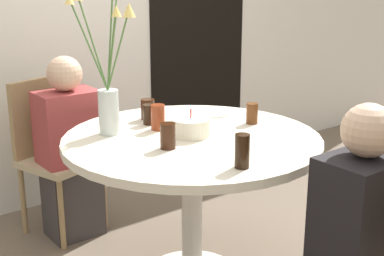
{
  "coord_description": "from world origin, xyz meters",
  "views": [
    {
      "loc": [
        -1.49,
        -1.94,
        1.54
      ],
      "look_at": [
        0.0,
        0.0,
        0.82
      ],
      "focal_mm": 50.0,
      "sensor_mm": 36.0,
      "label": 1
    }
  ],
  "objects_px": {
    "drink_glass_3": "(148,109)",
    "drink_glass_5": "(168,136)",
    "birthday_cake": "(191,127)",
    "drink_glass_2": "(242,151)",
    "drink_glass_4": "(149,114)",
    "flower_vase": "(108,78)",
    "person_guest": "(357,249)",
    "drink_glass_0": "(252,113)",
    "chair_near_front": "(52,146)",
    "side_plate": "(213,113)",
    "person_woman": "(70,154)",
    "drink_glass_1": "(158,117)"
  },
  "relations": [
    {
      "from": "flower_vase",
      "to": "person_guest",
      "type": "distance_m",
      "value": 1.33
    },
    {
      "from": "birthday_cake",
      "to": "drink_glass_5",
      "type": "distance_m",
      "value": 0.22
    },
    {
      "from": "drink_glass_2",
      "to": "drink_glass_5",
      "type": "xyz_separation_m",
      "value": [
        -0.1,
        0.38,
        -0.01
      ]
    },
    {
      "from": "chair_near_front",
      "to": "side_plate",
      "type": "bearing_deg",
      "value": -65.34
    },
    {
      "from": "chair_near_front",
      "to": "birthday_cake",
      "type": "height_order",
      "value": "chair_near_front"
    },
    {
      "from": "flower_vase",
      "to": "person_woman",
      "type": "distance_m",
      "value": 0.78
    },
    {
      "from": "side_plate",
      "to": "drink_glass_0",
      "type": "bearing_deg",
      "value": -82.81
    },
    {
      "from": "drink_glass_3",
      "to": "person_woman",
      "type": "height_order",
      "value": "person_woman"
    },
    {
      "from": "chair_near_front",
      "to": "drink_glass_1",
      "type": "bearing_deg",
      "value": -90.65
    },
    {
      "from": "drink_glass_0",
      "to": "side_plate",
      "type": "bearing_deg",
      "value": 97.19
    },
    {
      "from": "birthday_cake",
      "to": "drink_glass_2",
      "type": "height_order",
      "value": "drink_glass_2"
    },
    {
      "from": "birthday_cake",
      "to": "drink_glass_2",
      "type": "relative_size",
      "value": 1.38
    },
    {
      "from": "drink_glass_3",
      "to": "person_woman",
      "type": "bearing_deg",
      "value": 120.1
    },
    {
      "from": "flower_vase",
      "to": "side_plate",
      "type": "distance_m",
      "value": 0.69
    },
    {
      "from": "side_plate",
      "to": "drink_glass_3",
      "type": "xyz_separation_m",
      "value": [
        -0.34,
        0.13,
        0.05
      ]
    },
    {
      "from": "side_plate",
      "to": "chair_near_front",
      "type": "bearing_deg",
      "value": 131.77
    },
    {
      "from": "chair_near_front",
      "to": "side_plate",
      "type": "height_order",
      "value": "chair_near_front"
    },
    {
      "from": "side_plate",
      "to": "drink_glass_2",
      "type": "relative_size",
      "value": 1.45
    },
    {
      "from": "side_plate",
      "to": "person_guest",
      "type": "bearing_deg",
      "value": -100.46
    },
    {
      "from": "drink_glass_2",
      "to": "person_woman",
      "type": "height_order",
      "value": "person_woman"
    },
    {
      "from": "flower_vase",
      "to": "drink_glass_2",
      "type": "xyz_separation_m",
      "value": [
        0.19,
        -0.74,
        -0.21
      ]
    },
    {
      "from": "drink_glass_1",
      "to": "person_guest",
      "type": "distance_m",
      "value": 1.13
    },
    {
      "from": "drink_glass_4",
      "to": "drink_glass_5",
      "type": "bearing_deg",
      "value": -111.63
    },
    {
      "from": "drink_glass_1",
      "to": "drink_glass_3",
      "type": "bearing_deg",
      "value": 70.11
    },
    {
      "from": "birthday_cake",
      "to": "drink_glass_2",
      "type": "xyz_separation_m",
      "value": [
        -0.1,
        -0.47,
        0.03
      ]
    },
    {
      "from": "person_woman",
      "to": "drink_glass_0",
      "type": "bearing_deg",
      "value": -53.15
    },
    {
      "from": "drink_glass_4",
      "to": "drink_glass_5",
      "type": "xyz_separation_m",
      "value": [
        -0.15,
        -0.38,
        0.01
      ]
    },
    {
      "from": "side_plate",
      "to": "drink_glass_0",
      "type": "relative_size",
      "value": 1.88
    },
    {
      "from": "flower_vase",
      "to": "drink_glass_0",
      "type": "bearing_deg",
      "value": -23.29
    },
    {
      "from": "birthday_cake",
      "to": "drink_glass_5",
      "type": "relative_size",
      "value": 1.66
    },
    {
      "from": "chair_near_front",
      "to": "drink_glass_2",
      "type": "distance_m",
      "value": 1.5
    },
    {
      "from": "birthday_cake",
      "to": "drink_glass_4",
      "type": "bearing_deg",
      "value": 99.22
    },
    {
      "from": "drink_glass_1",
      "to": "person_guest",
      "type": "bearing_deg",
      "value": -78.97
    },
    {
      "from": "drink_glass_2",
      "to": "drink_glass_4",
      "type": "height_order",
      "value": "drink_glass_2"
    },
    {
      "from": "drink_glass_0",
      "to": "drink_glass_3",
      "type": "height_order",
      "value": "drink_glass_3"
    },
    {
      "from": "drink_glass_0",
      "to": "drink_glass_5",
      "type": "xyz_separation_m",
      "value": [
        -0.58,
        -0.07,
        0.0
      ]
    },
    {
      "from": "birthday_cake",
      "to": "side_plate",
      "type": "relative_size",
      "value": 0.95
    },
    {
      "from": "drink_glass_3",
      "to": "birthday_cake",
      "type": "bearing_deg",
      "value": -90.4
    },
    {
      "from": "drink_glass_0",
      "to": "drink_glass_5",
      "type": "distance_m",
      "value": 0.58
    },
    {
      "from": "drink_glass_0",
      "to": "person_woman",
      "type": "distance_m",
      "value": 1.11
    },
    {
      "from": "drink_glass_5",
      "to": "side_plate",
      "type": "bearing_deg",
      "value": 32.36
    },
    {
      "from": "drink_glass_2",
      "to": "drink_glass_0",
      "type": "bearing_deg",
      "value": 42.93
    },
    {
      "from": "drink_glass_4",
      "to": "drink_glass_5",
      "type": "relative_size",
      "value": 0.89
    },
    {
      "from": "drink_glass_0",
      "to": "drink_glass_4",
      "type": "distance_m",
      "value": 0.53
    },
    {
      "from": "side_plate",
      "to": "drink_glass_0",
      "type": "xyz_separation_m",
      "value": [
        0.03,
        -0.28,
        0.05
      ]
    },
    {
      "from": "drink_glass_3",
      "to": "drink_glass_4",
      "type": "relative_size",
      "value": 1.05
    },
    {
      "from": "drink_glass_3",
      "to": "drink_glass_5",
      "type": "relative_size",
      "value": 0.94
    },
    {
      "from": "drink_glass_4",
      "to": "person_guest",
      "type": "relative_size",
      "value": 0.09
    },
    {
      "from": "chair_near_front",
      "to": "person_woman",
      "type": "height_order",
      "value": "person_woman"
    },
    {
      "from": "side_plate",
      "to": "drink_glass_2",
      "type": "bearing_deg",
      "value": -121.71
    }
  ]
}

